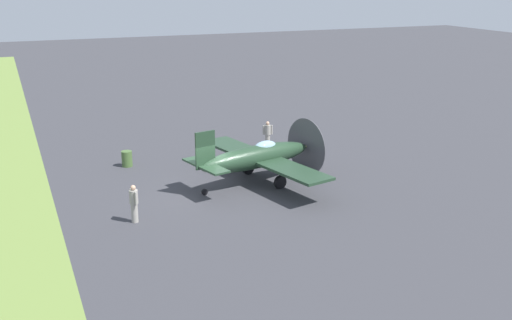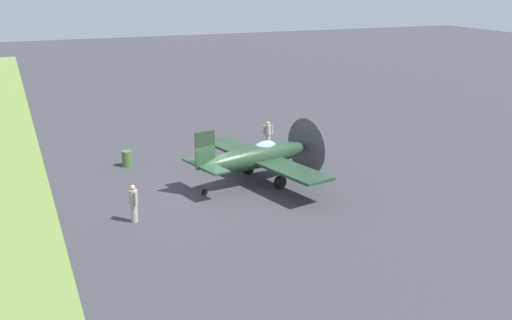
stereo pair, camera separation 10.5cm
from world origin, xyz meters
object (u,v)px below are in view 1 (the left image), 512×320
Objects in this scene: airplane_lead at (258,156)px; fuel_drum at (127,159)px; ground_crew_mechanic at (268,134)px; ground_crew_chief at (134,203)px.

airplane_lead is 10.65× the size of fuel_drum.
ground_crew_mechanic is (-5.85, 3.08, -0.51)m from airplane_lead.
airplane_lead is 5.54× the size of ground_crew_mechanic.
fuel_drum is (0.39, -8.92, -0.46)m from ground_crew_mechanic.
airplane_lead is 8.05m from fuel_drum.
ground_crew_mechanic is (-8.71, 10.22, 0.00)m from ground_crew_chief.
ground_crew_mechanic is at bearing 92.49° from fuel_drum.
fuel_drum is (-5.46, -5.83, -0.97)m from airplane_lead.
airplane_lead is 5.54× the size of ground_crew_chief.
ground_crew_mechanic is at bearing 138.95° from airplane_lead.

